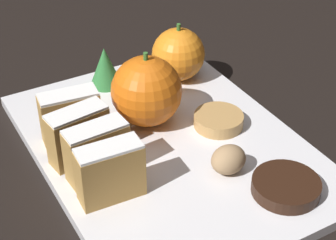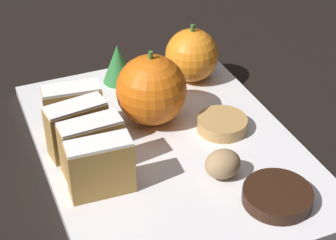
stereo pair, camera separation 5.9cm
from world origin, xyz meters
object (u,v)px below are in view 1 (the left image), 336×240
at_px(orange_far, 149,90).
at_px(walnut, 228,160).
at_px(chocolate_cookie, 286,186).
at_px(orange_near, 178,54).

xyz_separation_m(orange_far, walnut, (0.03, -0.12, -0.02)).
distance_m(walnut, chocolate_cookie, 0.06).
bearing_deg(chocolate_cookie, orange_far, 108.30).
xyz_separation_m(orange_near, walnut, (-0.05, -0.18, -0.02)).
height_order(orange_near, orange_far, orange_far).
relative_size(orange_far, walnut, 2.37).
bearing_deg(orange_far, walnut, -77.85).
relative_size(orange_far, chocolate_cookie, 1.31).
distance_m(orange_far, chocolate_cookie, 0.18).
bearing_deg(orange_far, chocolate_cookie, -71.70).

